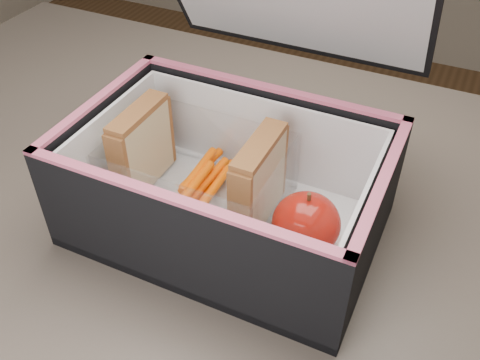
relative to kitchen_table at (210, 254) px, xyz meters
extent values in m
cube|color=brown|center=(0.00, 0.00, 0.08)|extent=(1.20, 0.80, 0.03)
cube|color=#382D26|center=(-0.55, 0.35, -0.30)|extent=(0.05, 0.05, 0.72)
cube|color=tan|center=(-0.08, -0.01, 0.16)|extent=(0.01, 0.09, 0.09)
cube|color=#C05E64|center=(-0.08, -0.01, 0.15)|extent=(0.01, 0.08, 0.09)
cube|color=tan|center=(-0.07, -0.01, 0.16)|extent=(0.01, 0.09, 0.09)
cube|color=brown|center=(-0.08, -0.01, 0.20)|extent=(0.03, 0.09, 0.01)
cube|color=tan|center=(0.06, -0.01, 0.16)|extent=(0.01, 0.09, 0.09)
cube|color=#C05E64|center=(0.07, -0.01, 0.15)|extent=(0.01, 0.09, 0.09)
cube|color=tan|center=(0.08, -0.01, 0.16)|extent=(0.01, 0.09, 0.09)
cube|color=brown|center=(0.07, -0.01, 0.21)|extent=(0.03, 0.09, 0.01)
cylinder|color=#FE6A02|center=(0.00, 0.00, 0.12)|extent=(0.02, 0.08, 0.01)
cylinder|color=#FE6A02|center=(-0.02, 0.02, 0.13)|extent=(0.02, 0.08, 0.01)
cylinder|color=#FE6A02|center=(-0.01, 0.00, 0.14)|extent=(0.01, 0.08, 0.01)
cylinder|color=#FE6A02|center=(0.00, 0.01, 0.12)|extent=(0.02, 0.08, 0.01)
cylinder|color=#FE6A02|center=(0.01, -0.01, 0.13)|extent=(0.01, 0.08, 0.01)
cylinder|color=#FE6A02|center=(0.00, -0.02, 0.14)|extent=(0.01, 0.08, 0.01)
cylinder|color=#FE6A02|center=(0.00, -0.05, 0.12)|extent=(0.02, 0.08, 0.01)
cylinder|color=#FE6A02|center=(0.00, 0.00, 0.13)|extent=(0.01, 0.08, 0.01)
cube|color=white|center=(0.14, -0.03, 0.11)|extent=(0.09, 0.09, 0.01)
ellipsoid|color=maroon|center=(0.13, -0.04, 0.14)|extent=(0.07, 0.07, 0.06)
cylinder|color=#483119|center=(0.13, -0.04, 0.18)|extent=(0.00, 0.01, 0.01)
camera|label=1|loc=(0.24, -0.41, 0.53)|focal=40.00mm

